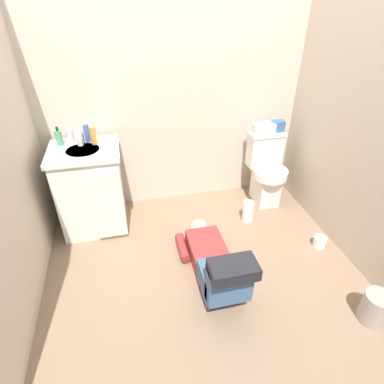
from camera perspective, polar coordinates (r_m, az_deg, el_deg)
name	(u,v)px	position (r m, az deg, el deg)	size (l,w,h in m)	color
ground_plane	(201,266)	(2.76, 1.56, -13.22)	(3.02, 3.16, 0.04)	#816750
wall_back	(173,86)	(3.10, -3.53, 18.58)	(2.68, 0.08, 2.40)	beige
wall_right	(378,115)	(2.69, 30.63, 11.86)	(0.08, 2.16, 2.40)	beige
toilet	(266,170)	(3.40, 13.24, 3.96)	(0.36, 0.46, 0.75)	silver
vanity_cabinet	(91,189)	(3.04, -17.75, 0.57)	(0.60, 0.53, 0.82)	silver
faucet	(83,137)	(2.97, -19.20, 9.41)	(0.02, 0.02, 0.10)	silver
person_plumber	(214,262)	(2.52, 4.06, -12.55)	(0.39, 1.06, 0.52)	maroon
tissue_box	(264,128)	(3.27, 12.82, 11.27)	(0.22, 0.11, 0.10)	silver
toiletry_bag	(277,126)	(3.34, 15.21, 11.45)	(0.12, 0.09, 0.11)	#33598C
soap_dispenser	(59,138)	(2.97, -22.93, 9.02)	(0.06, 0.06, 0.17)	#44975D
bottle_clear	(71,136)	(2.98, -21.12, 9.39)	(0.05, 0.05, 0.13)	silver
bottle_white	(79,138)	(2.91, -19.75, 9.26)	(0.05, 0.05, 0.14)	white
bottle_blue	(87,133)	(2.95, -18.49, 10.04)	(0.05, 0.05, 0.16)	#4460B3
bottle_amber	(93,136)	(2.89, -17.42, 9.72)	(0.05, 0.05, 0.16)	#CE8734
trash_can	(375,308)	(2.64, 30.22, -17.65)	(0.19, 0.19, 0.24)	#A29288
paper_towel_roll	(248,211)	(3.18, 10.10, -3.45)	(0.11, 0.11, 0.21)	white
toilet_paper_roll	(320,242)	(3.09, 22.10, -8.32)	(0.11, 0.11, 0.10)	white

